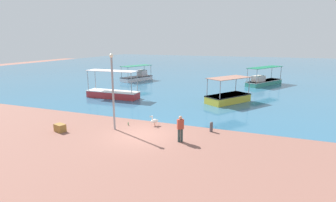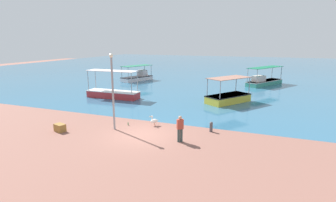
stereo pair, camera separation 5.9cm
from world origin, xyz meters
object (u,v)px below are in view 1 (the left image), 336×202
(fishing_boat_center, at_px, (263,81))
(lamp_post, at_px, (113,88))
(fishing_boat_near_left, at_px, (138,77))
(pelican, at_px, (154,121))
(cargo_crate, at_px, (60,128))
(fishing_boat_near_right, at_px, (228,97))
(mooring_bollard, at_px, (211,126))
(fisherman_standing, at_px, (180,128))
(glass_bottle, at_px, (128,124))
(fishing_boat_far_left, at_px, (113,93))

(fishing_boat_center, xyz_separation_m, lamp_post, (-9.48, -23.98, 2.44))
(fishing_boat_near_left, distance_m, lamp_post, 23.61)
(pelican, xyz_separation_m, cargo_crate, (-5.64, -3.51, -0.11))
(fishing_boat_near_right, relative_size, mooring_bollard, 6.99)
(fishing_boat_near_left, xyz_separation_m, fisherman_standing, (14.39, -22.16, 0.32))
(cargo_crate, bearing_deg, glass_bottle, 37.33)
(fishing_boat_center, bearing_deg, mooring_bollard, -97.55)
(glass_bottle, bearing_deg, fishing_boat_center, 68.46)
(fisherman_standing, bearing_deg, pelican, 140.11)
(fishing_boat_center, bearing_deg, glass_bottle, -111.54)
(lamp_post, bearing_deg, mooring_bollard, 16.56)
(lamp_post, bearing_deg, fishing_boat_near_right, 60.76)
(fishing_boat_near_right, xyz_separation_m, fishing_boat_far_left, (-12.24, -2.28, 0.03))
(fisherman_standing, relative_size, glass_bottle, 6.26)
(pelican, bearing_deg, fishing_boat_far_left, 138.27)
(fishing_boat_center, distance_m, fisherman_standing, 24.95)
(fishing_boat_far_left, xyz_separation_m, mooring_bollard, (12.45, -7.12, -0.19))
(glass_bottle, bearing_deg, fisherman_standing, -20.26)
(pelican, height_order, lamp_post, lamp_post)
(pelican, distance_m, lamp_post, 3.94)
(fishing_boat_near_left, distance_m, cargo_crate, 24.07)
(fishing_boat_far_left, bearing_deg, fishing_boat_center, 44.13)
(fishing_boat_center, bearing_deg, fisherman_standing, -100.05)
(mooring_bollard, xyz_separation_m, cargo_crate, (-9.88, -3.70, -0.12))
(fishing_boat_near_right, height_order, pelican, fishing_boat_near_right)
(fishing_boat_far_left, xyz_separation_m, pelican, (8.20, -7.31, -0.20))
(fishing_boat_far_left, height_order, fisherman_standing, fishing_boat_far_left)
(fishing_boat_far_left, height_order, lamp_post, lamp_post)
(fisherman_standing, xyz_separation_m, glass_bottle, (-4.66, 1.72, -0.80))
(cargo_crate, bearing_deg, fishing_boat_center, 63.55)
(pelican, bearing_deg, fishing_boat_near_left, 120.31)
(lamp_post, bearing_deg, pelican, 37.19)
(fishing_boat_near_right, xyz_separation_m, lamp_post, (-6.36, -11.35, 2.47))
(fisherman_standing, bearing_deg, fishing_boat_near_right, 84.12)
(pelican, xyz_separation_m, fisherman_standing, (2.81, -2.35, 0.53))
(fishing_boat_center, height_order, cargo_crate, fishing_boat_center)
(glass_bottle, bearing_deg, fishing_boat_near_right, 60.03)
(cargo_crate, bearing_deg, fishing_boat_near_left, 104.30)
(fishing_boat_center, distance_m, pelican, 23.35)
(fishing_boat_near_right, distance_m, fishing_boat_near_left, 18.67)
(fishing_boat_far_left, relative_size, cargo_crate, 7.56)
(fishing_boat_near_left, height_order, pelican, fishing_boat_near_left)
(fishing_boat_far_left, xyz_separation_m, lamp_post, (5.88, -9.07, 2.45))
(lamp_post, xyz_separation_m, fisherman_standing, (5.13, -0.59, -2.12))
(fishing_boat_near_right, bearing_deg, glass_bottle, -119.97)
(fishing_boat_near_left, height_order, mooring_bollard, fishing_boat_near_left)
(fishing_boat_near_right, height_order, fishing_boat_near_left, fishing_boat_near_right)
(fishing_boat_center, height_order, fisherman_standing, fishing_boat_center)
(fishing_boat_far_left, height_order, pelican, fishing_boat_far_left)
(fishing_boat_near_left, xyz_separation_m, fishing_boat_far_left, (3.38, -12.50, -0.01))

